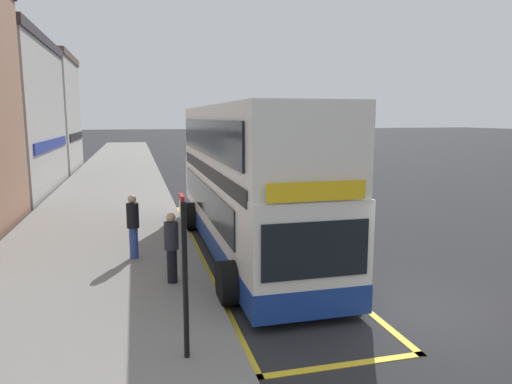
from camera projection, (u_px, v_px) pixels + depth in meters
name	position (u px, v px, depth m)	size (l,w,h in m)	color
ground_plane	(203.00, 165.00, 40.53)	(260.00, 260.00, 0.00)	#28282B
pavement_near	(120.00, 166.00, 38.79)	(6.00, 76.00, 0.14)	gray
double_decker_bus	(246.00, 184.00, 14.13)	(3.17, 11.42, 4.40)	white
bus_bay_markings	(244.00, 247.00, 14.74)	(3.07, 14.82, 0.01)	yellow
bus_stop_sign	(184.00, 264.00, 7.56)	(0.09, 0.51, 2.69)	black
terrace_corner	(1.00, 112.00, 35.36)	(10.75, 9.15, 8.88)	#B2ADA8
parked_car_teal_behind	(261.00, 165.00, 32.23)	(2.09, 4.20, 1.62)	#196066
pedestrian_waiting_near_sign	(172.00, 245.00, 11.09)	(0.34, 0.34, 1.71)	black
pedestrian_further_back	(133.00, 224.00, 13.03)	(0.34, 0.34, 1.81)	#33478C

